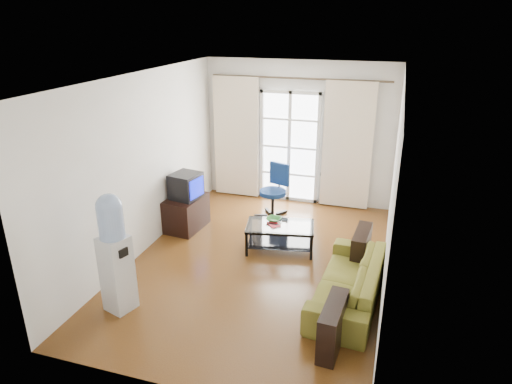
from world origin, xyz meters
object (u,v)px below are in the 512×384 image
sofa (349,281)px  coffee_table (280,234)px  tv_stand (186,213)px  water_cooler (115,251)px  crt_tv (185,186)px  task_chair (274,202)px

sofa → coffee_table: bearing=-127.6°
tv_stand → water_cooler: water_cooler is taller
tv_stand → crt_tv: 0.50m
water_cooler → tv_stand: bearing=112.3°
sofa → water_cooler: bearing=-65.2°
sofa → water_cooler: size_ratio=1.26×
tv_stand → coffee_table: bearing=-3.9°
crt_tv → task_chair: 1.65m
tv_stand → task_chair: task_chair is taller
coffee_table → water_cooler: bearing=-126.3°
sofa → coffee_table: sofa is taller
coffee_table → task_chair: size_ratio=1.15×
sofa → task_chair: 2.74m
sofa → task_chair: size_ratio=1.98×
sofa → coffee_table: 1.57m
coffee_table → task_chair: (-0.42, 1.18, 0.02)m
water_cooler → coffee_table: bearing=71.0°
task_chair → water_cooler: size_ratio=0.64×
coffee_table → tv_stand: 1.75m
sofa → tv_stand: size_ratio=2.53×
tv_stand → task_chair: bearing=39.9°
sofa → task_chair: (-1.60, 2.22, 0.01)m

